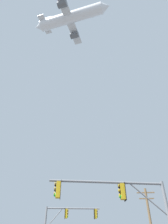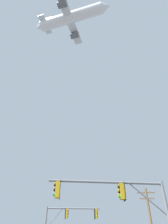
% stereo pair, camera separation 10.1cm
% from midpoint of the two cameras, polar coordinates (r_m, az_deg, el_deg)
% --- Properties ---
extents(signal_pole_near, '(6.99, 1.37, 5.60)m').
position_cam_midpoint_polar(signal_pole_near, '(13.25, 11.12, -23.54)').
color(signal_pole_near, slate).
rests_on(signal_pole_near, ground).
extents(signal_pole_far, '(5.80, 0.93, 6.20)m').
position_cam_midpoint_polar(signal_pole_far, '(24.45, -5.24, -28.31)').
color(signal_pole_far, slate).
rests_on(signal_pole_far, ground).
extents(airplane, '(19.93, 15.39, 5.46)m').
position_cam_midpoint_polar(airplane, '(57.15, -3.59, 24.72)').
color(airplane, white).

